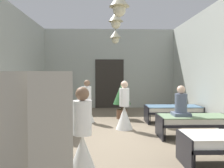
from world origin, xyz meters
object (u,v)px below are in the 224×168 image
(bed_left_row_1, at_px, (32,122))
(bed_left_row_2, at_px, (49,110))
(privacy_screen, at_px, (8,159))
(nurse_near_aisle, at_px, (83,145))
(potted_plant, at_px, (122,96))
(patient_seated_primary, at_px, (181,104))
(nurse_far_aisle, at_px, (87,107))
(nurse_mid_aisle, at_px, (124,112))
(bed_right_row_2, at_px, (173,110))
(bed_right_row_1, at_px, (194,121))

(bed_left_row_1, height_order, bed_left_row_2, same)
(privacy_screen, bearing_deg, nurse_near_aisle, 67.91)
(nurse_near_aisle, height_order, potted_plant, nurse_near_aisle)
(bed_left_row_1, relative_size, patient_seated_primary, 2.38)
(nurse_far_aisle, xyz_separation_m, privacy_screen, (-0.33, -5.83, 0.32))
(nurse_mid_aisle, height_order, privacy_screen, privacy_screen)
(nurse_near_aisle, xyz_separation_m, nurse_mid_aisle, (0.95, 3.29, 0.00))
(bed_left_row_2, bearing_deg, bed_right_row_2, 0.00)
(bed_right_row_1, height_order, nurse_near_aisle, nurse_near_aisle)
(nurse_near_aisle, bearing_deg, nurse_mid_aisle, 113.18)
(nurse_near_aisle, distance_m, patient_seated_primary, 3.37)
(bed_left_row_1, bearing_deg, nurse_far_aisle, 58.11)
(nurse_far_aisle, relative_size, privacy_screen, 0.87)
(nurse_mid_aisle, bearing_deg, potted_plant, -173.72)
(patient_seated_primary, bearing_deg, bed_left_row_1, -179.62)
(bed_right_row_2, distance_m, nurse_near_aisle, 5.04)
(bed_left_row_1, height_order, nurse_mid_aisle, nurse_mid_aisle)
(bed_right_row_2, height_order, privacy_screen, privacy_screen)
(bed_right_row_1, relative_size, privacy_screen, 1.12)
(bed_right_row_2, relative_size, nurse_near_aisle, 1.28)
(bed_left_row_1, xyz_separation_m, bed_right_row_2, (4.26, 1.90, 0.00))
(bed_right_row_1, relative_size, bed_left_row_2, 1.00)
(bed_left_row_1, distance_m, patient_seated_primary, 3.93)
(nurse_far_aisle, height_order, privacy_screen, privacy_screen)
(bed_right_row_2, bearing_deg, privacy_screen, -120.22)
(bed_left_row_1, height_order, patient_seated_primary, patient_seated_primary)
(nurse_mid_aisle, xyz_separation_m, patient_seated_primary, (1.42, -0.93, 0.34))
(bed_left_row_1, distance_m, nurse_near_aisle, 2.79)
(bed_left_row_2, relative_size, patient_seated_primary, 2.38)
(bed_right_row_1, relative_size, potted_plant, 1.37)
(bed_right_row_2, bearing_deg, potted_plant, 156.86)
(bed_left_row_1, xyz_separation_m, bed_left_row_2, (0.00, 1.90, 0.00))
(bed_right_row_1, height_order, patient_seated_primary, patient_seated_primary)
(bed_right_row_2, height_order, nurse_near_aisle, nurse_near_aisle)
(potted_plant, bearing_deg, bed_right_row_1, -56.84)
(bed_left_row_1, height_order, privacy_screen, privacy_screen)
(bed_right_row_2, bearing_deg, bed_left_row_1, -155.96)
(bed_right_row_2, relative_size, nurse_far_aisle, 1.28)
(potted_plant, distance_m, privacy_screen, 6.61)
(bed_right_row_1, xyz_separation_m, bed_right_row_2, (0.00, 1.90, 0.00))
(bed_left_row_2, distance_m, privacy_screen, 5.78)
(nurse_mid_aisle, distance_m, nurse_far_aisle, 1.63)
(bed_right_row_1, relative_size, patient_seated_primary, 2.38)
(bed_left_row_1, xyz_separation_m, bed_right_row_1, (4.26, 0.00, 0.00))
(bed_right_row_1, height_order, potted_plant, potted_plant)
(nurse_mid_aisle, xyz_separation_m, nurse_far_aisle, (-1.21, 1.10, 0.00))
(patient_seated_primary, relative_size, potted_plant, 0.58)
(bed_right_row_1, distance_m, nurse_mid_aisle, 2.02)
(bed_right_row_2, relative_size, potted_plant, 1.37)
(patient_seated_primary, height_order, potted_plant, potted_plant)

